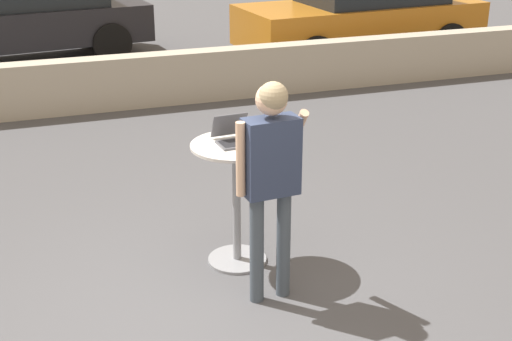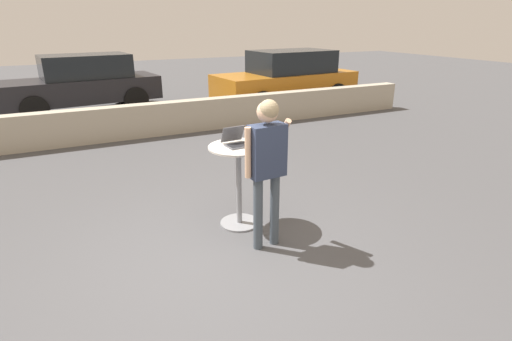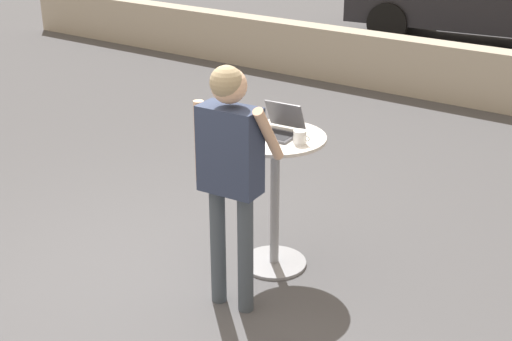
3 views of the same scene
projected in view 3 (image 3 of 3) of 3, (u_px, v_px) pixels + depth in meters
The scene contains 6 objects.
ground_plane at pixel (147, 287), 5.34m from camera, with size 50.00×50.00×0.00m, color #4C4C4F.
pavement_kerb at pixel (440, 71), 9.51m from camera, with size 15.68×0.35×0.76m.
cafe_table at pixel (275, 184), 5.38m from camera, with size 0.75×0.75×1.08m.
laptop at pixel (279, 127), 5.24m from camera, with size 0.32×0.35×0.23m.
coffee_mug at pixel (300, 137), 5.06m from camera, with size 0.13×0.09×0.10m.
standing_person at pixel (230, 158), 4.68m from camera, with size 0.56×0.41×1.77m.
Camera 3 is at (3.28, -3.27, 2.92)m, focal length 50.00 mm.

